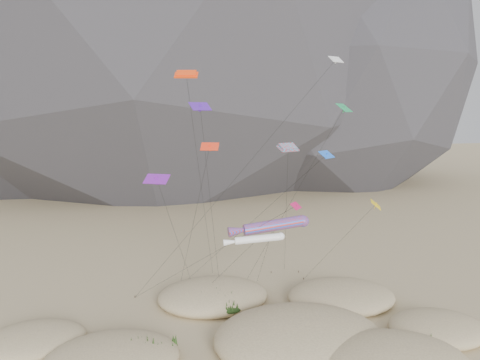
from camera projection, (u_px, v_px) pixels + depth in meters
name	position (u px, v px, depth m)	size (l,w,h in m)	color
dunes	(262.00, 347.00, 44.29)	(50.30, 40.40, 4.07)	#CCB789
dune_grass	(244.00, 352.00, 43.23)	(41.73, 27.45, 1.46)	black
kite_stakes	(232.00, 283.00, 62.36)	(23.14, 5.44, 0.30)	#3F2D1E
rainbow_tube_kite	(271.00, 226.00, 51.42)	(9.28, 9.44, 11.43)	red
white_tube_kite	(255.00, 239.00, 47.66)	(6.61, 12.47, 10.58)	white
orange_parafoil	(187.00, 79.00, 45.63)	(7.12, 17.85, 26.88)	#FA3B0D
multi_parafoil	(288.00, 150.00, 47.26)	(7.67, 18.50, 19.73)	red
delta_kites	(275.00, 151.00, 49.13)	(25.49, 18.16, 28.95)	#4A1BA0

